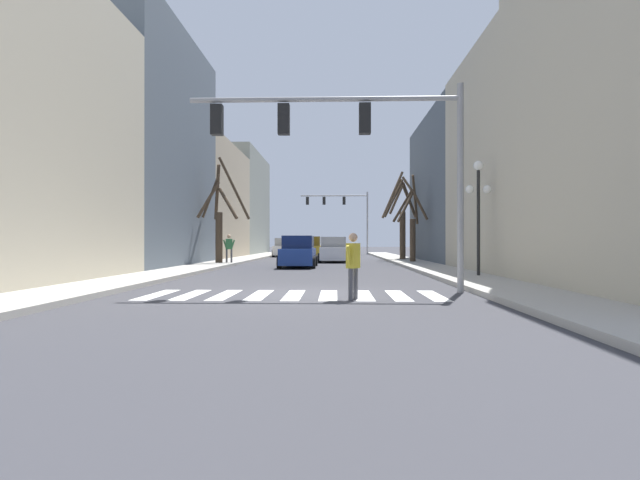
% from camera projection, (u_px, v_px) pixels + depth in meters
% --- Properties ---
extents(ground_plane, '(240.00, 240.00, 0.00)m').
position_uv_depth(ground_plane, '(295.00, 293.00, 13.46)').
color(ground_plane, '#38383D').
extents(sidewalk_left, '(2.22, 90.00, 0.15)m').
position_uv_depth(sidewalk_left, '(82.00, 290.00, 13.65)').
color(sidewalk_left, '#ADA89E').
rests_on(sidewalk_left, ground_plane).
extents(sidewalk_right, '(2.22, 90.00, 0.15)m').
position_uv_depth(sidewalk_right, '(515.00, 291.00, 13.28)').
color(sidewalk_right, '#ADA89E').
rests_on(sidewalk_right, ground_plane).
extents(building_row_left, '(6.00, 53.15, 12.81)m').
position_uv_depth(building_row_left, '(174.00, 183.00, 34.17)').
color(building_row_left, '#BCB299').
rests_on(building_row_left, ground_plane).
extents(building_row_right, '(6.00, 32.29, 13.63)m').
position_uv_depth(building_row_right, '(537.00, 145.00, 22.01)').
color(building_row_right, '#BCB299').
rests_on(building_row_right, ground_plane).
extents(crosswalk_stripes, '(7.65, 2.60, 0.01)m').
position_uv_depth(crosswalk_stripes, '(294.00, 295.00, 12.95)').
color(crosswalk_stripes, white).
rests_on(crosswalk_stripes, ground_plane).
extents(traffic_signal_near, '(7.56, 0.28, 5.73)m').
position_uv_depth(traffic_signal_near, '(355.00, 137.00, 13.74)').
color(traffic_signal_near, gray).
rests_on(traffic_signal_near, ground_plane).
extents(traffic_signal_far, '(7.27, 0.28, 6.75)m').
position_uv_depth(traffic_signal_far, '(343.00, 208.00, 53.66)').
color(traffic_signal_far, gray).
rests_on(traffic_signal_far, ground_plane).
extents(street_lamp_right_corner, '(0.95, 0.36, 4.24)m').
position_uv_depth(street_lamp_right_corner, '(478.00, 194.00, 18.41)').
color(street_lamp_right_corner, black).
rests_on(street_lamp_right_corner, sidewalk_right).
extents(car_driving_toward_lane, '(2.05, 4.39, 1.71)m').
position_uv_depth(car_driving_toward_lane, '(334.00, 250.00, 34.04)').
color(car_driving_toward_lane, white).
rests_on(car_driving_toward_lane, ground_plane).
extents(car_parked_left_mid, '(2.02, 4.21, 1.71)m').
position_uv_depth(car_parked_left_mid, '(285.00, 248.00, 46.15)').
color(car_parked_left_mid, white).
rests_on(car_parked_left_mid, ground_plane).
extents(car_at_intersection, '(1.98, 4.64, 1.71)m').
position_uv_depth(car_at_intersection, '(298.00, 253.00, 27.18)').
color(car_at_intersection, navy).
rests_on(car_at_intersection, ground_plane).
extents(car_parked_left_near, '(2.20, 4.35, 1.80)m').
position_uv_depth(car_parked_left_near, '(309.00, 249.00, 39.75)').
color(car_parked_left_near, '#A38423').
rests_on(car_parked_left_near, ground_plane).
extents(pedestrian_on_left_sidewalk, '(0.39, 0.65, 1.60)m').
position_uv_depth(pedestrian_on_left_sidewalk, '(353.00, 260.00, 11.92)').
color(pedestrian_on_left_sidewalk, '#4C4C51').
rests_on(pedestrian_on_left_sidewalk, ground_plane).
extents(pedestrian_on_right_sidewalk, '(0.72, 0.26, 1.67)m').
position_uv_depth(pedestrian_on_right_sidewalk, '(229.00, 246.00, 29.76)').
color(pedestrian_on_right_sidewalk, '#4C4C51').
rests_on(pedestrian_on_right_sidewalk, sidewalk_left).
extents(street_tree_right_far, '(3.61, 2.65, 6.49)m').
position_uv_depth(street_tree_right_far, '(401.00, 218.00, 37.08)').
color(street_tree_right_far, brown).
rests_on(street_tree_right_far, sidewalk_right).
extents(street_tree_right_mid, '(2.52, 1.76, 5.62)m').
position_uv_depth(street_tree_right_mid, '(403.00, 225.00, 35.59)').
color(street_tree_right_mid, '#473828').
rests_on(street_tree_right_mid, sidewalk_right).
extents(street_tree_left_near, '(2.19, 2.57, 5.48)m').
position_uv_depth(street_tree_left_near, '(412.00, 224.00, 31.37)').
color(street_tree_left_near, '#473828').
rests_on(street_tree_left_near, sidewalk_right).
extents(street_tree_left_mid, '(2.85, 2.69, 6.29)m').
position_uv_depth(street_tree_left_mid, '(220.00, 217.00, 29.58)').
color(street_tree_left_mid, '#473828').
rests_on(street_tree_left_mid, sidewalk_left).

